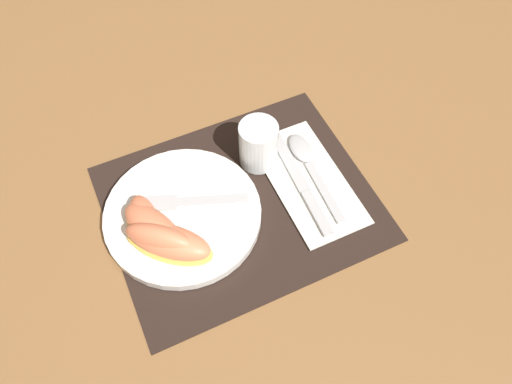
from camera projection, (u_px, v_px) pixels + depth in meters
ground_plane at (241, 203)px, 0.80m from camera, size 3.00×3.00×0.00m
placemat at (241, 203)px, 0.79m from camera, size 0.41×0.34×0.00m
plate at (183, 215)px, 0.77m from camera, size 0.24×0.24×0.02m
juice_glass at (258, 146)px, 0.81m from camera, size 0.06×0.06×0.08m
napkin at (308, 181)px, 0.81m from camera, size 0.11×0.23×0.00m
knife at (302, 185)px, 0.80m from camera, size 0.03×0.21×0.01m
spoon at (307, 159)px, 0.83m from camera, size 0.04×0.18×0.01m
fork at (182, 202)px, 0.77m from camera, size 0.17×0.08×0.00m
citrus_wedge_0 at (146, 222)px, 0.74m from camera, size 0.04×0.10×0.03m
citrus_wedge_1 at (155, 230)px, 0.73m from camera, size 0.10×0.13×0.04m
citrus_wedge_2 at (161, 240)px, 0.72m from camera, size 0.11×0.10×0.05m
citrus_wedge_3 at (170, 242)px, 0.72m from camera, size 0.13×0.13×0.04m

